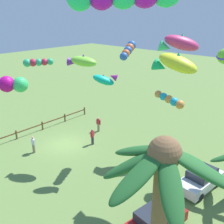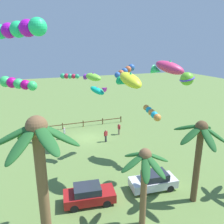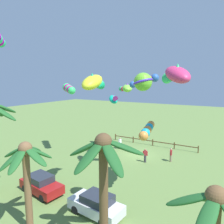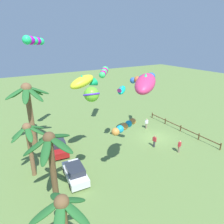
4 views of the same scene
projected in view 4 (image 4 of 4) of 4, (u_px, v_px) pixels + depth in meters
ground_plane at (155, 138)px, 27.06m from camera, size 120.00×120.00×0.00m
palm_tree_0 at (29, 100)px, 23.19m from camera, size 4.96×5.12×8.07m
palm_tree_1 at (28, 137)px, 18.26m from camera, size 3.53×3.39×5.64m
palm_tree_2 at (63, 218)px, 10.17m from camera, size 3.38×3.38×5.56m
palm_tree_3 at (51, 153)px, 14.46m from camera, size 4.02×3.98×6.60m
rail_fence at (181, 128)px, 28.75m from camera, size 12.30×0.12×0.95m
parked_car_0 at (59, 147)px, 23.37m from camera, size 4.09×2.21×1.51m
parked_car_1 at (75, 173)px, 18.85m from camera, size 4.04×2.06×1.51m
spectator_0 at (154, 141)px, 24.47m from camera, size 0.53×0.33×1.59m
spectator_1 at (179, 146)px, 23.30m from camera, size 0.29×0.54×1.59m
spectator_2 at (146, 123)px, 29.58m from camera, size 0.29×0.54×1.59m
kite_fish_0 at (121, 90)px, 21.98m from camera, size 1.76×1.88×1.12m
kite_fish_1 at (83, 82)px, 18.12m from camera, size 1.74×3.11×1.61m
kite_tube_2 at (143, 78)px, 19.06m from camera, size 2.53×1.40×1.30m
kite_fish_3 at (146, 83)px, 14.95m from camera, size 3.07×3.44×1.82m
kite_ball_4 at (92, 94)px, 13.84m from camera, size 1.29×1.30×1.08m
kite_tube_5 at (151, 76)px, 26.02m from camera, size 2.12×1.57×0.65m
kite_tube_6 at (104, 72)px, 28.61m from camera, size 3.37×2.79×1.25m
kite_tube_7 at (123, 127)px, 17.62m from camera, size 0.81×2.63×1.16m
kite_fish_8 at (142, 79)px, 22.79m from camera, size 1.95×2.55×1.07m
kite_tube_9 at (33, 41)px, 21.83m from camera, size 2.85×2.74×1.08m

